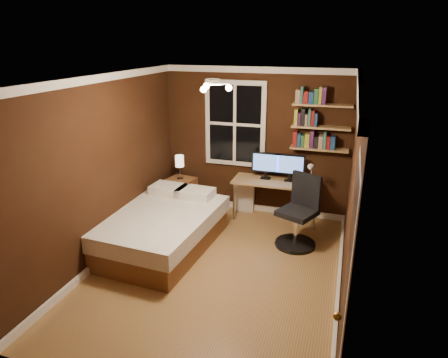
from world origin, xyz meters
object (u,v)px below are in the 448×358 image
(bedside_lamp, at_px, (180,167))
(desk, at_px, (276,185))
(monitor_right, at_px, (290,168))
(monitor_left, at_px, (266,166))
(desk_lamp, at_px, (311,175))
(office_chair, at_px, (299,219))
(bed, at_px, (160,228))
(nightstand, at_px, (181,194))
(radiator, at_px, (244,196))

(bedside_lamp, height_order, desk, bedside_lamp)
(bedside_lamp, distance_m, monitor_right, 1.91)
(monitor_left, bearing_deg, desk_lamp, -16.14)
(monitor_left, distance_m, office_chair, 1.21)
(bed, bearing_deg, office_chair, 23.04)
(desk, bearing_deg, monitor_right, 19.94)
(nightstand, relative_size, radiator, 1.07)
(nightstand, bearing_deg, bedside_lamp, 0.00)
(monitor_left, relative_size, office_chair, 0.45)
(radiator, distance_m, monitor_left, 0.77)
(monitor_left, height_order, monitor_right, same)
(bed, height_order, radiator, bed)
(bed, xyz_separation_m, monitor_left, (1.24, 1.53, 0.62))
(bed, bearing_deg, monitor_right, 46.86)
(bedside_lamp, bearing_deg, radiator, 14.26)
(nightstand, distance_m, desk, 1.74)
(office_chair, bearing_deg, radiator, 162.10)
(bedside_lamp, height_order, radiator, bedside_lamp)
(bedside_lamp, height_order, monitor_right, monitor_right)
(bed, relative_size, desk_lamp, 4.78)
(bedside_lamp, distance_m, desk_lamp, 2.27)
(bedside_lamp, bearing_deg, desk, 3.09)
(monitor_right, distance_m, desk_lamp, 0.42)
(nightstand, distance_m, desk_lamp, 2.35)
(bed, distance_m, desk_lamp, 2.47)
(monitor_left, bearing_deg, bedside_lamp, -173.75)
(bedside_lamp, relative_size, desk_lamp, 0.99)
(desk_lamp, bearing_deg, bed, -146.85)
(radiator, height_order, desk, desk)
(desk_lamp, bearing_deg, nightstand, 178.56)
(nightstand, height_order, desk_lamp, desk_lamp)
(desk, height_order, office_chair, office_chair)
(desk, relative_size, office_chair, 1.34)
(bed, height_order, monitor_right, monitor_right)
(nightstand, xyz_separation_m, monitor_left, (1.50, 0.16, 0.63))
(radiator, distance_m, desk_lamp, 1.36)
(bedside_lamp, relative_size, monitor_left, 0.89)
(desk, xyz_separation_m, monitor_left, (-0.20, 0.07, 0.29))
(nightstand, xyz_separation_m, radiator, (1.10, 0.28, -0.02))
(radiator, xyz_separation_m, monitor_right, (0.80, -0.12, 0.65))
(radiator, bearing_deg, office_chair, -42.09)
(desk, relative_size, monitor_left, 2.97)
(monitor_right, bearing_deg, radiator, 171.66)
(nightstand, bearing_deg, desk, 13.15)
(monitor_left, xyz_separation_m, monitor_right, (0.40, 0.00, 0.00))
(nightstand, xyz_separation_m, monitor_right, (1.90, 0.16, 0.63))
(bed, bearing_deg, radiator, 66.67)
(bedside_lamp, bearing_deg, monitor_left, 6.25)
(radiator, distance_m, monitor_right, 1.03)
(monitor_left, bearing_deg, desk, -19.68)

